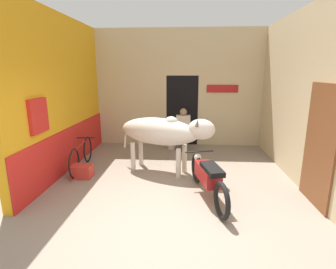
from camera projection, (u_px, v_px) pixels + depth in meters
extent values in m
plane|color=gray|center=(169.00, 222.00, 4.07)|extent=(30.00, 30.00, 0.00)
cube|color=orange|center=(62.00, 95.00, 5.99)|extent=(0.18, 4.48, 3.53)
cube|color=red|center=(71.00, 148.00, 6.28)|extent=(0.03, 4.48, 0.99)
cube|color=red|center=(38.00, 116.00, 4.83)|extent=(0.08, 0.56, 0.64)
cube|color=#C6B289|center=(179.00, 52.00, 7.82)|extent=(5.05, 0.18, 1.37)
cube|color=#C6B289|center=(133.00, 110.00, 8.33)|extent=(2.15, 0.18, 2.15)
cube|color=#C6B289|center=(229.00, 111.00, 8.14)|extent=(1.92, 0.18, 2.15)
cube|color=black|center=(182.00, 109.00, 8.58)|extent=(0.98, 0.90, 2.15)
cube|color=maroon|center=(222.00, 89.00, 7.88)|extent=(0.94, 0.03, 0.23)
cube|color=#C6B289|center=(297.00, 96.00, 5.65)|extent=(0.18, 4.48, 3.53)
cube|color=brown|center=(320.00, 146.00, 4.43)|extent=(0.05, 1.00, 2.10)
ellipsoid|color=beige|center=(158.00, 131.00, 5.96)|extent=(1.99, 1.30, 0.61)
ellipsoid|color=beige|center=(171.00, 121.00, 5.76)|extent=(0.37, 0.35, 0.23)
cylinder|color=beige|center=(194.00, 133.00, 5.58)|extent=(0.48, 0.42, 0.41)
ellipsoid|color=beige|center=(201.00, 129.00, 5.49)|extent=(0.68, 0.56, 0.43)
cylinder|color=beige|center=(126.00, 136.00, 6.38)|extent=(0.13, 0.09, 0.59)
cylinder|color=beige|center=(184.00, 159.00, 6.02)|extent=(0.11, 0.11, 0.66)
cylinder|color=beige|center=(178.00, 163.00, 5.70)|extent=(0.11, 0.11, 0.66)
cylinder|color=beige|center=(141.00, 152.00, 6.50)|extent=(0.11, 0.11, 0.66)
cylinder|color=beige|center=(133.00, 156.00, 6.19)|extent=(0.11, 0.11, 0.66)
cone|color=#473D33|center=(202.00, 120.00, 5.61)|extent=(0.11, 0.15, 0.18)
cone|color=#473D33|center=(197.00, 123.00, 5.34)|extent=(0.11, 0.15, 0.18)
torus|color=black|center=(222.00, 200.00, 4.12)|extent=(0.22, 0.61, 0.61)
torus|color=black|center=(197.00, 168.00, 5.50)|extent=(0.22, 0.61, 0.61)
cube|color=maroon|center=(208.00, 174.00, 4.77)|extent=(0.46, 0.83, 0.28)
cube|color=black|center=(212.00, 169.00, 4.52)|extent=(0.40, 0.67, 0.09)
cylinder|color=black|center=(199.00, 152.00, 5.25)|extent=(0.57, 0.17, 0.03)
sphere|color=silver|center=(198.00, 157.00, 5.38)|extent=(0.15, 0.15, 0.15)
torus|color=black|center=(74.00, 164.00, 5.69)|extent=(0.09, 0.66, 0.66)
torus|color=black|center=(88.00, 149.00, 6.73)|extent=(0.09, 0.66, 0.66)
cylinder|color=red|center=(81.00, 145.00, 6.15)|extent=(0.11, 0.88, 0.03)
cylinder|color=black|center=(86.00, 138.00, 6.56)|extent=(0.44, 0.07, 0.03)
cube|color=#3D3842|center=(183.00, 144.00, 7.61)|extent=(0.29, 0.14, 0.44)
cube|color=#3D3842|center=(183.00, 134.00, 7.64)|extent=(0.29, 0.32, 0.11)
cube|color=beige|center=(183.00, 125.00, 7.64)|extent=(0.41, 0.20, 0.55)
sphere|color=#937051|center=(183.00, 112.00, 7.55)|extent=(0.20, 0.20, 0.20)
cylinder|color=beige|center=(172.00, 142.00, 7.85)|extent=(0.25, 0.25, 0.41)
cylinder|color=beige|center=(172.00, 135.00, 7.79)|extent=(0.36, 0.36, 0.04)
cube|color=red|center=(82.00, 171.00, 5.75)|extent=(0.44, 0.32, 0.28)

